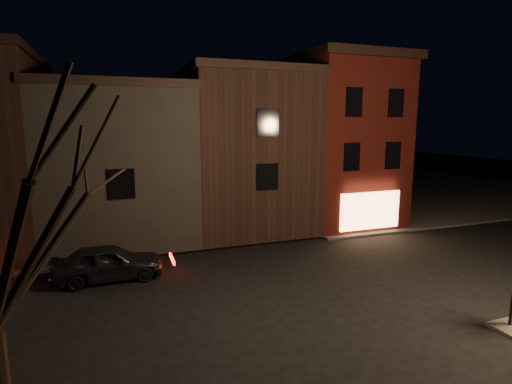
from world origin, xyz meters
TOP-DOWN VIEW (x-y plane):
  - ground at (0.00, 0.00)m, footprint 120.00×120.00m
  - sidewalk_far_right at (20.00, 20.00)m, footprint 30.00×30.00m
  - corner_building at (8.00, 9.47)m, footprint 6.50×8.50m
  - row_building_a at (1.50, 10.50)m, footprint 7.30×10.30m
  - row_building_b at (-5.75, 10.50)m, footprint 7.80×10.30m
  - parked_car_a at (-6.50, 3.26)m, footprint 4.45×1.80m

SIDE VIEW (x-z plane):
  - ground at x=0.00m, z-range 0.00..0.00m
  - sidewalk_far_right at x=20.00m, z-range 0.00..0.12m
  - parked_car_a at x=-6.50m, z-range 0.00..1.51m
  - row_building_b at x=-5.75m, z-range 0.13..8.53m
  - row_building_a at x=1.50m, z-range 0.13..9.53m
  - corner_building at x=8.00m, z-range 0.15..10.65m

